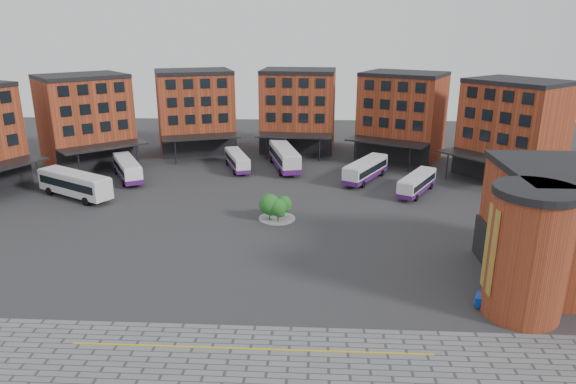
{
  "coord_description": "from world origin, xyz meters",
  "views": [
    {
      "loc": [
        6.36,
        -45.22,
        22.07
      ],
      "look_at": [
        3.42,
        10.19,
        4.0
      ],
      "focal_mm": 32.0,
      "sensor_mm": 36.0,
      "label": 1
    }
  ],
  "objects_px": {
    "bus_d": "(284,157)",
    "blue_car": "(504,303)",
    "bus_b": "(127,168)",
    "bus_e": "(366,170)",
    "tree_island": "(276,207)",
    "bus_c": "(237,160)",
    "bus_f": "(417,183)",
    "bus_a": "(74,183)"
  },
  "relations": [
    {
      "from": "tree_island",
      "to": "bus_d",
      "type": "bearing_deg",
      "value": 90.96
    },
    {
      "from": "bus_f",
      "to": "blue_car",
      "type": "height_order",
      "value": "bus_f"
    },
    {
      "from": "bus_c",
      "to": "bus_f",
      "type": "height_order",
      "value": "bus_c"
    },
    {
      "from": "tree_island",
      "to": "bus_a",
      "type": "distance_m",
      "value": 28.4
    },
    {
      "from": "bus_a",
      "to": "bus_b",
      "type": "bearing_deg",
      "value": 5.28
    },
    {
      "from": "tree_island",
      "to": "bus_a",
      "type": "relative_size",
      "value": 0.37
    },
    {
      "from": "bus_e",
      "to": "blue_car",
      "type": "xyz_separation_m",
      "value": [
        7.85,
        -36.49,
        -0.95
      ]
    },
    {
      "from": "bus_f",
      "to": "bus_b",
      "type": "bearing_deg",
      "value": -156.86
    },
    {
      "from": "bus_b",
      "to": "bus_c",
      "type": "xyz_separation_m",
      "value": [
        15.59,
        6.37,
        -0.18
      ]
    },
    {
      "from": "bus_b",
      "to": "bus_d",
      "type": "distance_m",
      "value": 24.23
    },
    {
      "from": "bus_a",
      "to": "bus_b",
      "type": "height_order",
      "value": "bus_a"
    },
    {
      "from": "bus_a",
      "to": "bus_c",
      "type": "distance_m",
      "value": 24.8
    },
    {
      "from": "bus_c",
      "to": "bus_e",
      "type": "bearing_deg",
      "value": -34.48
    },
    {
      "from": "bus_b",
      "to": "bus_e",
      "type": "xyz_separation_m",
      "value": [
        35.58,
        1.22,
        0.01
      ]
    },
    {
      "from": "bus_d",
      "to": "bus_a",
      "type": "bearing_deg",
      "value": -163.77
    },
    {
      "from": "bus_d",
      "to": "bus_f",
      "type": "distance_m",
      "value": 22.4
    },
    {
      "from": "bus_a",
      "to": "bus_e",
      "type": "relative_size",
      "value": 1.1
    },
    {
      "from": "bus_e",
      "to": "bus_f",
      "type": "height_order",
      "value": "bus_e"
    },
    {
      "from": "bus_c",
      "to": "bus_e",
      "type": "distance_m",
      "value": 20.65
    },
    {
      "from": "bus_a",
      "to": "blue_car",
      "type": "xyz_separation_m",
      "value": [
        47.46,
        -26.47,
        -1.31
      ]
    },
    {
      "from": "bus_e",
      "to": "blue_car",
      "type": "height_order",
      "value": "bus_e"
    },
    {
      "from": "bus_a",
      "to": "bus_d",
      "type": "xyz_separation_m",
      "value": [
        27.12,
        16.11,
        -0.11
      ]
    },
    {
      "from": "tree_island",
      "to": "bus_a",
      "type": "height_order",
      "value": "bus_a"
    },
    {
      "from": "bus_b",
      "to": "bus_c",
      "type": "distance_m",
      "value": 16.84
    },
    {
      "from": "bus_e",
      "to": "tree_island",
      "type": "bearing_deg",
      "value": -96.33
    },
    {
      "from": "blue_car",
      "to": "bus_b",
      "type": "bearing_deg",
      "value": 74.57
    },
    {
      "from": "tree_island",
      "to": "bus_e",
      "type": "bearing_deg",
      "value": 54.7
    },
    {
      "from": "bus_b",
      "to": "bus_d",
      "type": "height_order",
      "value": "bus_d"
    },
    {
      "from": "bus_b",
      "to": "blue_car",
      "type": "xyz_separation_m",
      "value": [
        43.44,
        -35.27,
        -0.94
      ]
    },
    {
      "from": "bus_b",
      "to": "bus_f",
      "type": "bearing_deg",
      "value": -35.63
    },
    {
      "from": "bus_b",
      "to": "bus_d",
      "type": "bearing_deg",
      "value": -11.76
    },
    {
      "from": "bus_d",
      "to": "blue_car",
      "type": "xyz_separation_m",
      "value": [
        20.34,
        -42.59,
        -1.19
      ]
    },
    {
      "from": "bus_b",
      "to": "blue_car",
      "type": "height_order",
      "value": "bus_b"
    },
    {
      "from": "tree_island",
      "to": "bus_d",
      "type": "height_order",
      "value": "bus_d"
    },
    {
      "from": "bus_b",
      "to": "tree_island",
      "type": "bearing_deg",
      "value": -63.38
    },
    {
      "from": "bus_c",
      "to": "bus_f",
      "type": "distance_m",
      "value": 28.65
    },
    {
      "from": "bus_e",
      "to": "bus_f",
      "type": "distance_m",
      "value": 8.72
    },
    {
      "from": "tree_island",
      "to": "bus_c",
      "type": "xyz_separation_m",
      "value": [
        -7.9,
        22.23,
        -0.22
      ]
    },
    {
      "from": "tree_island",
      "to": "bus_c",
      "type": "relative_size",
      "value": 0.44
    },
    {
      "from": "bus_e",
      "to": "bus_f",
      "type": "bearing_deg",
      "value": -13.23
    },
    {
      "from": "bus_f",
      "to": "bus_a",
      "type": "bearing_deg",
      "value": -145.4
    },
    {
      "from": "bus_c",
      "to": "bus_f",
      "type": "xyz_separation_m",
      "value": [
        26.45,
        -11.0,
        -0.0
      ]
    }
  ]
}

